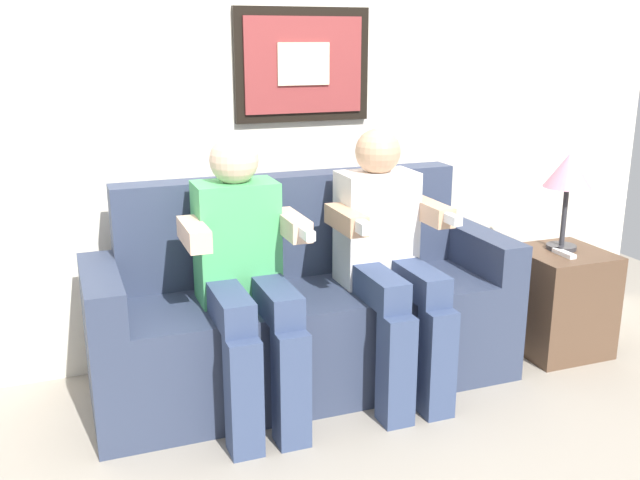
% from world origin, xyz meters
% --- Properties ---
extents(ground_plane, '(5.47, 5.47, 0.00)m').
position_xyz_m(ground_plane, '(0.00, 0.00, 0.00)').
color(ground_plane, '#9E9384').
extents(back_wall_assembly, '(4.21, 0.10, 2.60)m').
position_xyz_m(back_wall_assembly, '(0.00, 0.76, 1.30)').
color(back_wall_assembly, silver).
rests_on(back_wall_assembly, ground_plane).
extents(couch, '(1.81, 0.58, 0.90)m').
position_xyz_m(couch, '(0.00, 0.33, 0.31)').
color(couch, '#333D56').
rests_on(couch, ground_plane).
extents(person_on_left, '(0.46, 0.56, 1.11)m').
position_xyz_m(person_on_left, '(-0.30, 0.16, 0.61)').
color(person_on_left, '#4CB266').
rests_on(person_on_left, ground_plane).
extents(person_on_right, '(0.46, 0.56, 1.11)m').
position_xyz_m(person_on_right, '(0.30, 0.16, 0.61)').
color(person_on_right, white).
rests_on(person_on_right, ground_plane).
extents(side_table_right, '(0.40, 0.40, 0.50)m').
position_xyz_m(side_table_right, '(1.25, 0.22, 0.25)').
color(side_table_right, brown).
rests_on(side_table_right, ground_plane).
extents(table_lamp, '(0.22, 0.22, 0.46)m').
position_xyz_m(table_lamp, '(1.27, 0.26, 0.86)').
color(table_lamp, '#333338').
rests_on(table_lamp, side_table_right).
extents(spare_remote_on_table, '(0.04, 0.13, 0.02)m').
position_xyz_m(spare_remote_on_table, '(1.21, 0.17, 0.51)').
color(spare_remote_on_table, white).
rests_on(spare_remote_on_table, side_table_right).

